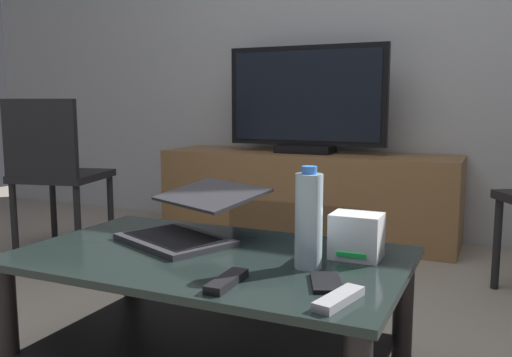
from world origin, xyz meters
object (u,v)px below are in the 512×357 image
at_px(water_bottle_near, 309,220).
at_px(soundbar_remote, 227,281).
at_px(tv_remote, 339,299).
at_px(media_cabinet, 306,195).
at_px(router_box, 356,236).
at_px(television, 306,102).
at_px(laptop, 190,221).
at_px(side_chair, 54,168).
at_px(coffee_table, 211,299).
at_px(cell_phone, 326,282).

distance_m(water_bottle_near, soundbar_remote, 0.28).
bearing_deg(tv_remote, media_cabinet, 123.99).
distance_m(router_box, water_bottle_near, 0.18).
bearing_deg(television, soundbar_remote, -75.37).
bearing_deg(router_box, television, 113.53).
relative_size(media_cabinet, router_box, 13.85).
bearing_deg(router_box, laptop, -177.89).
height_order(side_chair, router_box, side_chair).
bearing_deg(soundbar_remote, water_bottle_near, 56.80).
height_order(coffee_table, media_cabinet, media_cabinet).
bearing_deg(side_chair, media_cabinet, 43.96).
distance_m(side_chair, router_box, 2.04).
bearing_deg(side_chair, water_bottle_near, -27.05).
relative_size(cell_phone, tv_remote, 0.88).
bearing_deg(cell_phone, laptop, 133.90).
height_order(coffee_table, water_bottle_near, water_bottle_near).
height_order(water_bottle_near, cell_phone, water_bottle_near).
relative_size(water_bottle_near, tv_remote, 1.68).
bearing_deg(router_box, side_chair, 157.66).
xyz_separation_m(router_box, tv_remote, (0.05, -0.36, -0.05)).
bearing_deg(water_bottle_near, soundbar_remote, -121.48).
distance_m(coffee_table, soundbar_remote, 0.32).
height_order(television, side_chair, television).
distance_m(television, laptop, 1.89).
bearing_deg(television, coffee_table, -78.50).
relative_size(side_chair, tv_remote, 5.57).
bearing_deg(soundbar_remote, cell_phone, 24.12).
xyz_separation_m(side_chair, soundbar_remote, (1.66, -1.13, -0.06)).
relative_size(television, soundbar_remote, 6.46).
xyz_separation_m(coffee_table, tv_remote, (0.45, -0.22, 0.15)).
height_order(cell_phone, soundbar_remote, soundbar_remote).
distance_m(media_cabinet, soundbar_remote, 2.26).
bearing_deg(laptop, coffee_table, -39.61).
relative_size(water_bottle_near, soundbar_remote, 1.68).
distance_m(cell_phone, tv_remote, 0.12).
height_order(laptop, cell_phone, laptop).
xyz_separation_m(laptop, tv_remote, (0.58, -0.34, -0.05)).
relative_size(laptop, water_bottle_near, 1.80).
height_order(coffee_table, router_box, router_box).
height_order(coffee_table, side_chair, side_chair).
bearing_deg(tv_remote, router_box, 111.32).
distance_m(coffee_table, tv_remote, 0.52).
height_order(side_chair, cell_phone, side_chair).
distance_m(laptop, cell_phone, 0.57).
relative_size(laptop, tv_remote, 3.04).
relative_size(laptop, cell_phone, 3.47).
bearing_deg(water_bottle_near, cell_phone, -52.65).
xyz_separation_m(television, cell_phone, (0.78, -2.06, -0.43)).
relative_size(television, cell_phone, 7.38).
distance_m(television, side_chair, 1.55).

